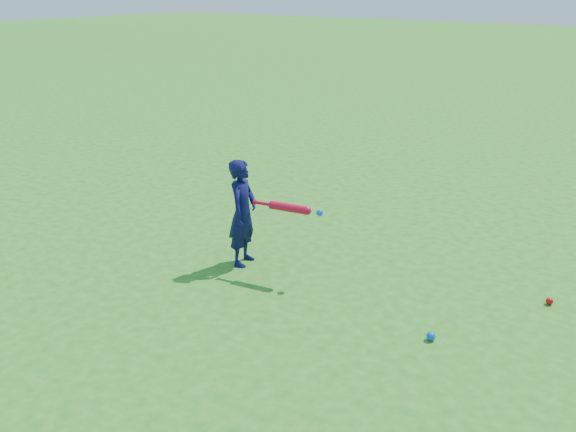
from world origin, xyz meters
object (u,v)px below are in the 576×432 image
Objects in this scene: child at (243,213)px; ground_ball_red at (549,301)px; ground_ball_blue at (431,336)px; bat_swing at (292,208)px.

child reaches higher than ground_ball_red.
child is at bearing -162.16° from ground_ball_red.
ground_ball_red is at bearing 63.03° from ground_ball_blue.
ground_ball_blue is (-0.60, -1.18, 0.01)m from ground_ball_red.
child is 2.95m from ground_ball_red.
ground_ball_blue is at bearing -116.97° from ground_ball_red.
ground_ball_blue reaches higher than ground_ball_red.
ground_ball_red is 0.09× the size of bat_swing.
ground_ball_red is 2.45m from bat_swing.
ground_ball_blue is (2.17, -0.29, -0.50)m from child.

